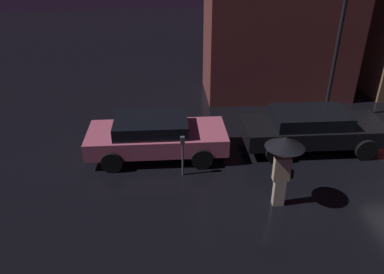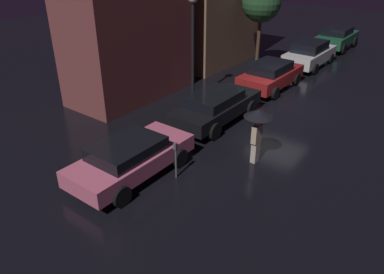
{
  "view_description": "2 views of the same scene",
  "coord_description": "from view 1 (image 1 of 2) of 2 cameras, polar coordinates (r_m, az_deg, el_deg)",
  "views": [
    {
      "loc": [
        -8.01,
        -9.09,
        6.15
      ],
      "look_at": [
        -7.36,
        0.03,
        1.29
      ],
      "focal_mm": 35.0,
      "sensor_mm": 36.0,
      "label": 1
    },
    {
      "loc": [
        -15.4,
        -6.43,
        6.86
      ],
      "look_at": [
        -7.19,
        -0.2,
        1.4
      ],
      "focal_mm": 35.0,
      "sensor_mm": 36.0,
      "label": 2
    }
  ],
  "objects": [
    {
      "name": "parked_car_pink",
      "position": [
        11.78,
        -5.54,
        0.25
      ],
      "size": [
        4.32,
        2.01,
        1.28
      ],
      "rotation": [
        0.0,
        0.0,
        -0.0
      ],
      "color": "#DB6684",
      "rests_on": "ground"
    },
    {
      "name": "parked_car_black",
      "position": [
        12.76,
        17.82,
        1.32
      ],
      "size": [
        4.56,
        1.95,
        1.3
      ],
      "rotation": [
        0.0,
        0.0,
        -0.0
      ],
      "color": "black",
      "rests_on": "ground"
    },
    {
      "name": "pedestrian_with_umbrella",
      "position": [
        9.36,
        13.85,
        -2.4
      ],
      "size": [
        0.97,
        0.97,
        1.98
      ],
      "rotation": [
        0.0,
        0.0,
        -0.03
      ],
      "color": "beige",
      "rests_on": "ground"
    },
    {
      "name": "parking_meter",
      "position": [
        10.66,
        -1.44,
        -2.25
      ],
      "size": [
        0.12,
        0.1,
        1.26
      ],
      "color": "#4C5154",
      "rests_on": "ground"
    },
    {
      "name": "street_lamp_near",
      "position": [
        14.49,
        21.73,
        15.29
      ],
      "size": [
        0.44,
        0.44,
        4.87
      ],
      "color": "black",
      "rests_on": "ground"
    }
  ]
}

